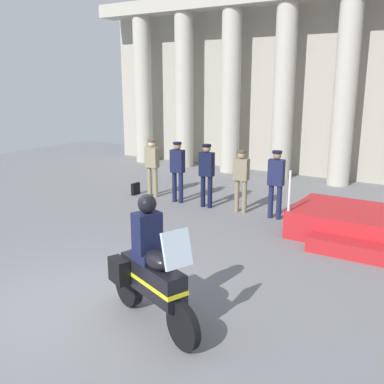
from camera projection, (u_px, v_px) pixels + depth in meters
ground_plane at (72, 308)px, 6.75m from camera, size 28.00×28.00×0.00m
colonnade_backdrop at (290, 76)px, 15.36m from camera, size 15.96×1.57×6.64m
reviewing_stand at (363, 226)px, 9.60m from camera, size 2.98×2.42×1.52m
officer_in_row_0 at (152, 163)px, 13.01m from camera, size 0.40×0.25×1.71m
officer_in_row_1 at (178, 167)px, 12.38m from camera, size 0.40×0.25×1.72m
officer_in_row_2 at (207, 171)px, 11.87m from camera, size 0.40×0.25×1.73m
officer_in_row_3 at (241, 176)px, 11.43m from camera, size 0.40×0.25×1.65m
officer_in_row_4 at (276, 179)px, 10.89m from camera, size 0.40×0.25×1.72m
motorcycle_with_rider at (150, 271)px, 6.15m from camera, size 1.99×1.00×1.90m
briefcase_on_ground at (136, 189)px, 13.42m from camera, size 0.10×0.32×0.36m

